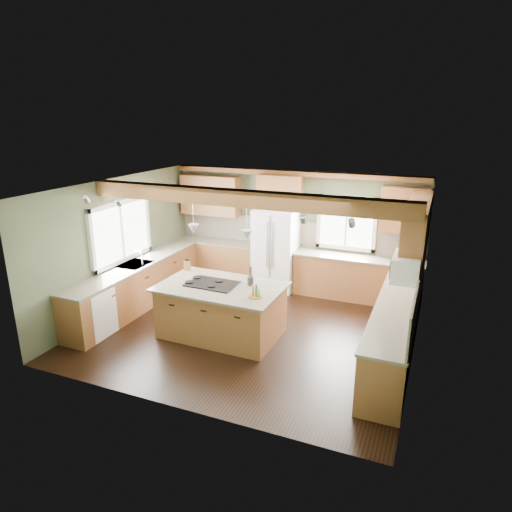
% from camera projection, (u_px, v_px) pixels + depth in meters
% --- Properties ---
extents(floor, '(5.60, 5.60, 0.00)m').
position_uv_depth(floor, '(251.00, 329.00, 8.31)').
color(floor, black).
rests_on(floor, ground).
extents(ceiling, '(5.60, 5.60, 0.00)m').
position_uv_depth(ceiling, '(250.00, 187.00, 7.52)').
color(ceiling, silver).
rests_on(ceiling, wall_back).
extents(wall_back, '(5.60, 0.00, 5.60)m').
position_uv_depth(wall_back, '(295.00, 229.00, 10.12)').
color(wall_back, '#454F38').
rests_on(wall_back, ground).
extents(wall_left, '(0.00, 5.00, 5.00)m').
position_uv_depth(wall_left, '(119.00, 244.00, 8.94)').
color(wall_left, '#454F38').
rests_on(wall_left, ground).
extents(wall_right, '(0.00, 5.00, 5.00)m').
position_uv_depth(wall_right, '(420.00, 284.00, 6.89)').
color(wall_right, '#454F38').
rests_on(wall_right, ground).
extents(ceiling_beam, '(5.55, 0.26, 0.26)m').
position_uv_depth(ceiling_beam, '(241.00, 198.00, 7.25)').
color(ceiling_beam, brown).
rests_on(ceiling_beam, ceiling).
extents(soffit_trim, '(5.55, 0.20, 0.10)m').
position_uv_depth(soffit_trim, '(295.00, 173.00, 9.66)').
color(soffit_trim, brown).
rests_on(soffit_trim, ceiling).
extents(backsplash_back, '(5.58, 0.03, 0.58)m').
position_uv_depth(backsplash_back, '(294.00, 233.00, 10.13)').
color(backsplash_back, brown).
rests_on(backsplash_back, wall_back).
extents(backsplash_right, '(0.03, 3.70, 0.58)m').
position_uv_depth(backsplash_right, '(419.00, 288.00, 6.97)').
color(backsplash_right, brown).
rests_on(backsplash_right, wall_right).
extents(base_cab_back_left, '(2.02, 0.60, 0.88)m').
position_uv_depth(base_cab_back_left, '(217.00, 260.00, 10.76)').
color(base_cab_back_left, brown).
rests_on(base_cab_back_left, floor).
extents(counter_back_left, '(2.06, 0.64, 0.04)m').
position_uv_depth(counter_back_left, '(217.00, 241.00, 10.63)').
color(counter_back_left, '#474134').
rests_on(counter_back_left, base_cab_back_left).
extents(base_cab_back_right, '(2.62, 0.60, 0.88)m').
position_uv_depth(base_cab_back_right, '(357.00, 279.00, 9.57)').
color(base_cab_back_right, brown).
rests_on(base_cab_back_right, floor).
extents(counter_back_right, '(2.66, 0.64, 0.04)m').
position_uv_depth(counter_back_right, '(358.00, 258.00, 9.43)').
color(counter_back_right, '#474134').
rests_on(counter_back_right, base_cab_back_right).
extents(base_cab_left, '(0.60, 3.70, 0.88)m').
position_uv_depth(base_cab_left, '(137.00, 287.00, 9.13)').
color(base_cab_left, brown).
rests_on(base_cab_left, floor).
extents(counter_left, '(0.64, 3.74, 0.04)m').
position_uv_depth(counter_left, '(135.00, 265.00, 8.99)').
color(counter_left, '#474134').
rests_on(counter_left, base_cab_left).
extents(base_cab_right, '(0.60, 3.70, 0.88)m').
position_uv_depth(base_cab_right, '(395.00, 330.00, 7.31)').
color(base_cab_right, brown).
rests_on(base_cab_right, floor).
extents(counter_right, '(0.64, 3.74, 0.04)m').
position_uv_depth(counter_right, '(398.00, 304.00, 7.17)').
color(counter_right, '#474134').
rests_on(counter_right, base_cab_right).
extents(upper_cab_back_left, '(1.40, 0.35, 0.90)m').
position_uv_depth(upper_cab_back_left, '(211.00, 195.00, 10.49)').
color(upper_cab_back_left, brown).
rests_on(upper_cab_back_left, wall_back).
extents(upper_cab_over_fridge, '(0.96, 0.35, 0.70)m').
position_uv_depth(upper_cab_over_fridge, '(280.00, 191.00, 9.82)').
color(upper_cab_over_fridge, brown).
rests_on(upper_cab_over_fridge, wall_back).
extents(upper_cab_right, '(0.35, 2.20, 0.90)m').
position_uv_depth(upper_cab_right, '(417.00, 228.00, 7.55)').
color(upper_cab_right, brown).
rests_on(upper_cab_right, wall_right).
extents(upper_cab_back_corner, '(0.90, 0.35, 0.90)m').
position_uv_depth(upper_cab_back_corner, '(405.00, 210.00, 8.93)').
color(upper_cab_back_corner, brown).
rests_on(upper_cab_back_corner, wall_back).
extents(window_left, '(0.04, 1.60, 1.05)m').
position_uv_depth(window_left, '(121.00, 232.00, 8.90)').
color(window_left, white).
rests_on(window_left, wall_left).
extents(window_back, '(1.10, 0.04, 1.00)m').
position_uv_depth(window_back, '(347.00, 223.00, 9.60)').
color(window_back, white).
rests_on(window_back, wall_back).
extents(sink, '(0.50, 0.65, 0.03)m').
position_uv_depth(sink, '(135.00, 265.00, 8.99)').
color(sink, '#262628').
rests_on(sink, counter_left).
extents(faucet, '(0.02, 0.02, 0.28)m').
position_uv_depth(faucet, '(142.00, 259.00, 8.88)').
color(faucet, '#B2B2B7').
rests_on(faucet, sink).
extents(dishwasher, '(0.60, 0.60, 0.84)m').
position_uv_depth(dishwasher, '(92.00, 312.00, 7.98)').
color(dishwasher, white).
rests_on(dishwasher, floor).
extents(oven, '(0.60, 0.72, 0.84)m').
position_uv_depth(oven, '(383.00, 371.00, 6.17)').
color(oven, white).
rests_on(oven, floor).
extents(microwave, '(0.40, 0.70, 0.38)m').
position_uv_depth(microwave, '(406.00, 267.00, 6.85)').
color(microwave, white).
rests_on(microwave, wall_right).
extents(pendant_left, '(0.18, 0.18, 0.16)m').
position_uv_depth(pendant_left, '(194.00, 229.00, 7.76)').
color(pendant_left, '#B2B2B7').
rests_on(pendant_left, ceiling).
extents(pendant_right, '(0.18, 0.18, 0.16)m').
position_uv_depth(pendant_right, '(247.00, 235.00, 7.38)').
color(pendant_right, '#B2B2B7').
rests_on(pendant_right, ceiling).
extents(refrigerator, '(0.90, 0.74, 1.80)m').
position_uv_depth(refrigerator, '(276.00, 249.00, 10.01)').
color(refrigerator, white).
rests_on(refrigerator, floor).
extents(island, '(2.02, 1.26, 0.88)m').
position_uv_depth(island, '(222.00, 311.00, 8.00)').
color(island, brown).
rests_on(island, floor).
extents(island_top, '(2.15, 1.39, 0.04)m').
position_uv_depth(island_top, '(221.00, 287.00, 7.86)').
color(island_top, '#474134').
rests_on(island_top, island).
extents(cooktop, '(0.88, 0.59, 0.02)m').
position_uv_depth(cooktop, '(212.00, 284.00, 7.92)').
color(cooktop, black).
rests_on(cooktop, island_top).
extents(knife_block, '(0.11, 0.09, 0.18)m').
position_uv_depth(knife_block, '(187.00, 266.00, 8.61)').
color(knife_block, brown).
rests_on(knife_block, island_top).
extents(utensil_crock, '(0.13, 0.13, 0.15)m').
position_uv_depth(utensil_crock, '(250.00, 281.00, 7.87)').
color(utensil_crock, '#3E3631').
rests_on(utensil_crock, island_top).
extents(bottle_tray, '(0.27, 0.27, 0.21)m').
position_uv_depth(bottle_tray, '(255.00, 291.00, 7.36)').
color(bottle_tray, brown).
rests_on(bottle_tray, island_top).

